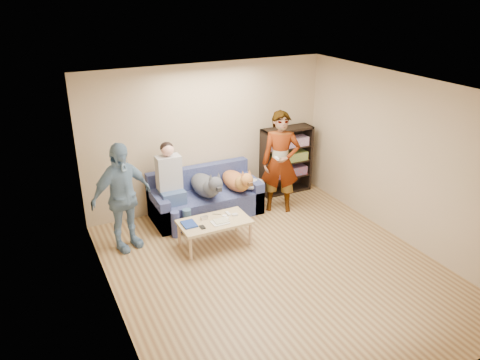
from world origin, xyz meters
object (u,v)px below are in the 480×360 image
person_standing_right (281,162)px  dog_tan (237,181)px  person_standing_left (122,197)px  person_seated (171,183)px  sofa (205,200)px  camera_silver (204,218)px  dog_gray (206,185)px  coffee_table (214,223)px  bookshelf (286,159)px  notebook_blue (189,224)px

person_standing_right → dog_tan: bearing=-167.3°
dog_tan → person_standing_left: bearing=-171.3°
person_seated → sofa: bearing=11.2°
person_standing_right → camera_silver: bearing=-133.3°
dog_gray → sofa: bearing=79.3°
person_standing_right → camera_silver: (-1.67, -0.52, -0.47)m
person_standing_left → sofa: bearing=-0.7°
camera_silver → sofa: (0.39, 0.93, -0.16)m
sofa → dog_gray: 0.39m
camera_silver → dog_tan: bearing=38.4°
person_standing_left → coffee_table: (1.27, -0.54, -0.48)m
sofa → bookshelf: bearing=7.4°
bookshelf → coffee_table: bearing=-148.1°
person_seated → coffee_table: size_ratio=1.34×
notebook_blue → person_seated: 0.94m
dog_gray → coffee_table: (-0.24, -0.88, -0.25)m
person_seated → coffee_table: 1.07m
dog_tan → bookshelf: 1.33m
person_seated → bookshelf: person_seated is taller
sofa → coffee_table: 1.09m
person_standing_right → coffee_table: bearing=-128.1°
notebook_blue → coffee_table: size_ratio=0.24×
person_standing_left → dog_tan: (2.08, 0.32, -0.25)m
person_standing_left → person_seated: size_ratio=1.17×
person_standing_right → dog_tan: (-0.74, 0.23, -0.31)m
person_standing_right → dog_tan: 0.83m
sofa → person_seated: (-0.64, -0.13, 0.49)m
person_standing_right → sofa: person_standing_right is taller
person_standing_right → bookshelf: person_standing_right is taller
person_seated → dog_tan: size_ratio=1.29×
notebook_blue → person_seated: person_seated is taller
camera_silver → dog_gray: size_ratio=0.09×
person_standing_left → person_seated: person_standing_left is taller
person_standing_right → sofa: (-1.28, 0.42, -0.63)m
camera_silver → person_seated: person_seated is taller
person_seated → dog_gray: bearing=-4.1°
person_standing_right → bookshelf: (0.52, 0.65, -0.24)m
camera_silver → person_seated: 0.91m
sofa → dog_tan: size_ratio=1.67×
notebook_blue → dog_gray: 1.07m
dog_tan → person_seated: bearing=176.8°
person_standing_left → camera_silver: person_standing_left is taller
sofa → dog_tan: 0.66m
dog_gray → coffee_table: 0.95m
dog_gray → notebook_blue: bearing=-127.5°
person_standing_left → person_seated: (0.90, 0.38, -0.08)m
dog_gray → dog_tan: bearing=-2.3°
person_standing_right → person_standing_left: (-2.82, -0.09, -0.06)m
person_standing_left → dog_gray: 1.56m
coffee_table → bookshelf: bearing=31.9°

